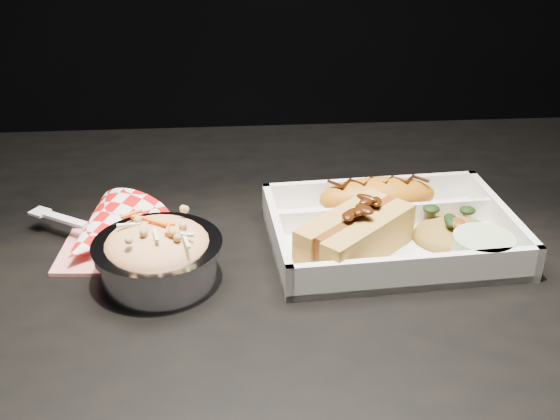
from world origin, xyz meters
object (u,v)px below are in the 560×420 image
at_px(dining_table, 275,339).
at_px(napkin_fork, 104,234).
at_px(fried_pastry, 377,197).
at_px(foil_coleslaw_cup, 158,253).
at_px(hotdog, 355,232).
at_px(food_tray, 390,235).

height_order(dining_table, napkin_fork, napkin_fork).
relative_size(fried_pastry, foil_coleslaw_cup, 1.06).
bearing_deg(hotdog, napkin_fork, 127.12).
distance_m(food_tray, hotdog, 0.06).
distance_m(hotdog, foil_coleslaw_cup, 0.20).
distance_m(dining_table, food_tray, 0.16).
bearing_deg(foil_coleslaw_cup, fried_pastry, 24.73).
xyz_separation_m(foil_coleslaw_cup, napkin_fork, (-0.06, 0.07, -0.01)).
height_order(fried_pastry, napkin_fork, napkin_fork).
relative_size(dining_table, napkin_fork, 7.50).
height_order(fried_pastry, hotdog, hotdog).
bearing_deg(napkin_fork, fried_pastry, 40.79).
bearing_deg(napkin_fork, food_tray, 30.20).
bearing_deg(hotdog, dining_table, 142.09).
bearing_deg(fried_pastry, napkin_fork, -171.95).
distance_m(fried_pastry, napkin_fork, 0.30).
distance_m(dining_table, foil_coleslaw_cup, 0.17).
height_order(hotdog, foil_coleslaw_cup, foil_coleslaw_cup).
distance_m(hotdog, napkin_fork, 0.26).
xyz_separation_m(fried_pastry, foil_coleslaw_cup, (-0.23, -0.11, 0.00)).
height_order(dining_table, food_tray, food_tray).
bearing_deg(foil_coleslaw_cup, dining_table, 7.63).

